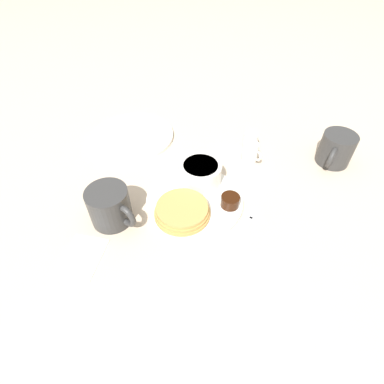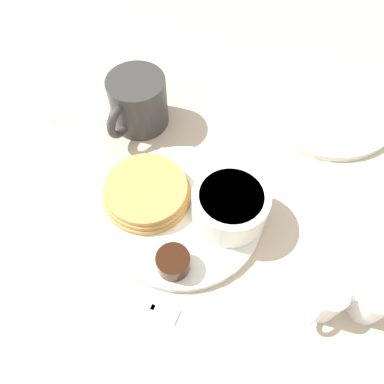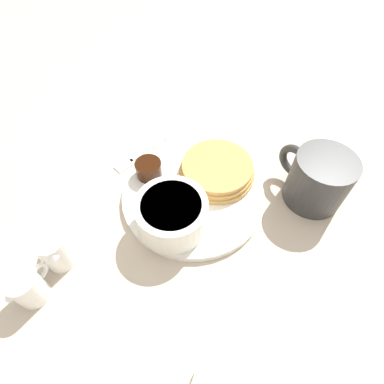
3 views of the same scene
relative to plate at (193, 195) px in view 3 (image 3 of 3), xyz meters
The scene contains 11 objects.
ground_plane 0.01m from the plate, ahead, with size 4.00×4.00×0.00m, color #C6B299.
plate is the anchor object (origin of this frame).
pancake_stack 0.06m from the plate, 28.94° to the right, with size 0.13×0.13×0.03m.
bowl 0.08m from the plate, 169.06° to the left, with size 0.11×0.11×0.05m.
syrup_cup 0.09m from the plate, 79.06° to the left, with size 0.05×0.05×0.03m.
butter_ramekin 0.09m from the plate, 160.06° to the left, with size 0.05×0.05×0.05m.
coffee_mug 0.20m from the plate, 72.31° to the right, with size 0.10×0.12×0.09m.
creamer_pitcher_near 0.23m from the plate, 137.65° to the left, with size 0.05×0.05×0.06m.
creamer_pitcher_far 0.27m from the plate, 144.46° to the left, with size 0.06×0.04×0.06m.
fork 0.14m from the plate, 64.31° to the left, with size 0.13×0.08×0.00m.
napkin 0.29m from the plate, 54.58° to the right, with size 0.12×0.09×0.00m.
Camera 3 is at (-0.29, -0.08, 0.41)m, focal length 28.00 mm.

